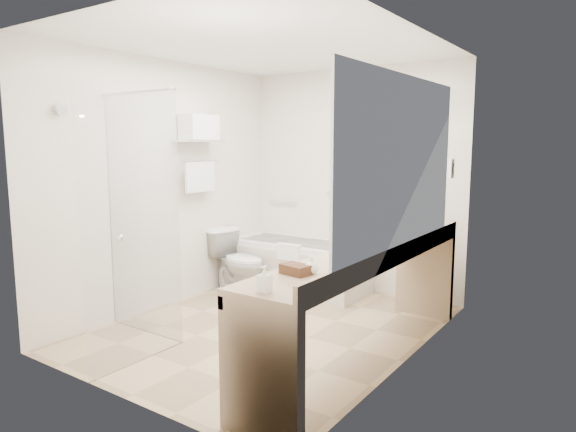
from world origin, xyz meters
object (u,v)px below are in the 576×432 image
Objects in this scene: bathtub at (298,265)px; amenity_basket at (296,269)px; toilet at (239,262)px; vanity_counter at (365,280)px; water_bottle_left at (401,226)px.

amenity_basket is (1.43, -2.21, 0.61)m from bathtub.
bathtub is at bearing -30.05° from toilet.
toilet is (-0.45, -0.54, 0.08)m from bathtub.
vanity_counter is (1.52, -1.39, 0.36)m from bathtub.
amenity_basket is at bearing -57.00° from bathtub.
amenity_basket is (1.88, -1.67, 0.53)m from toilet.
water_bottle_left is at bearing -18.37° from bathtub.
vanity_counter is at bearing -42.35° from bathtub.
vanity_counter is at bearing 83.68° from amenity_basket.
water_bottle_left is at bearing 90.18° from amenity_basket.
bathtub is 8.55× the size of amenity_basket.
amenity_basket reaches higher than toilet.
amenity_basket is at bearing -89.82° from water_bottle_left.
bathtub is 2.23× the size of toilet.
water_bottle_left reaches higher than toilet.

